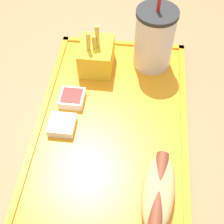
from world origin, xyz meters
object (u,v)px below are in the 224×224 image
hot_dog_far (158,191)px  fries_carton (96,56)px  soda_cup (154,39)px  sauce_cup_mayo (62,125)px  sauce_cup_ketchup (72,98)px

hot_dog_far → fries_carton: fries_carton is taller
soda_cup → sauce_cup_mayo: 0.26m
hot_dog_far → sauce_cup_mayo: hot_dog_far is taller
sauce_cup_ketchup → sauce_cup_mayo: bearing=-5.2°
sauce_cup_ketchup → hot_dog_far: bearing=43.8°
sauce_cup_mayo → soda_cup: bearing=140.8°
sauce_cup_mayo → sauce_cup_ketchup: (-0.07, 0.01, 0.00)m
soda_cup → fries_carton: 0.13m
soda_cup → hot_dog_far: (0.31, 0.02, -0.05)m
hot_dog_far → sauce_cup_ketchup: bearing=-136.2°
hot_dog_far → fries_carton: size_ratio=1.34×
hot_dog_far → sauce_cup_ketchup: hot_dog_far is taller
soda_cup → sauce_cup_ketchup: soda_cup is taller
hot_dog_far → sauce_cup_mayo: size_ratio=2.92×
hot_dog_far → sauce_cup_ketchup: (-0.18, -0.18, -0.01)m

